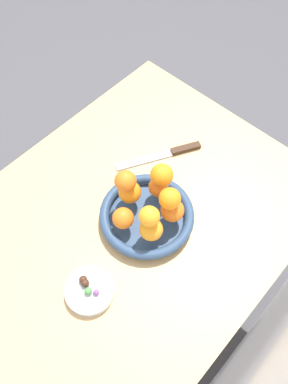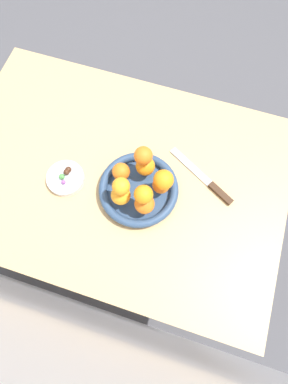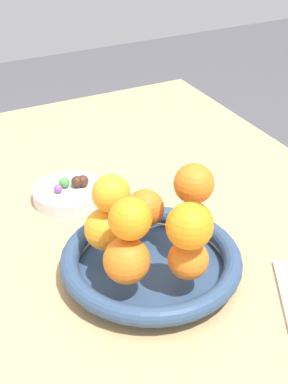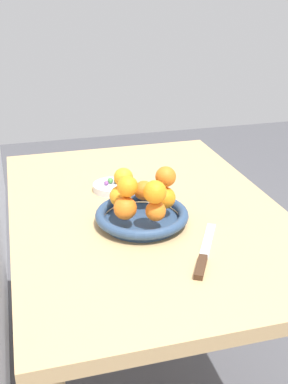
{
  "view_description": "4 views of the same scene",
  "coord_description": "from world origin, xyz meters",
  "views": [
    {
      "loc": [
        0.25,
        0.33,
        1.64
      ],
      "look_at": [
        -0.09,
        0.02,
        0.86
      ],
      "focal_mm": 35.0,
      "sensor_mm": 36.0,
      "label": 1
    },
    {
      "loc": [
        -0.2,
        0.33,
        1.64
      ],
      "look_at": [
        -0.11,
        0.07,
        0.86
      ],
      "focal_mm": 28.0,
      "sensor_mm": 36.0,
      "label": 2
    },
    {
      "loc": [
        -0.65,
        0.33,
        1.27
      ],
      "look_at": [
        -0.08,
        0.04,
        0.87
      ],
      "focal_mm": 55.0,
      "sensor_mm": 36.0,
      "label": 3
    },
    {
      "loc": [
        -1.19,
        0.33,
        1.35
      ],
      "look_at": [
        -0.07,
        0.03,
        0.83
      ],
      "focal_mm": 45.0,
      "sensor_mm": 36.0,
      "label": 4
    }
  ],
  "objects": [
    {
      "name": "candy_ball_0",
      "position": [
        0.15,
        0.05,
        0.77
      ],
      "size": [
        0.02,
        0.02,
        0.02
      ],
      "primitive_type": "sphere",
      "color": "#472819",
      "rests_on": "candy_dish"
    },
    {
      "name": "ground_plane",
      "position": [
        0.0,
        0.0,
        0.0
      ],
      "size": [
        6.0,
        6.0,
        0.0
      ],
      "primitive_type": "plane",
      "color": "#4C4C51"
    },
    {
      "name": "knife",
      "position": [
        -0.28,
        -0.07,
        0.75
      ],
      "size": [
        0.24,
        0.14,
        0.01
      ],
      "color": "#3F2819",
      "rests_on": "dining_table"
    },
    {
      "name": "orange_8",
      "position": [
        -0.12,
        0.08,
        0.87
      ],
      "size": [
        0.05,
        0.05,
        0.05
      ],
      "primitive_type": "sphere",
      "color": "orange",
      "rests_on": "orange_3"
    },
    {
      "name": "candy_ball_3",
      "position": [
        0.16,
        0.07,
        0.77
      ],
      "size": [
        0.02,
        0.02,
        0.02
      ],
      "primitive_type": "sphere",
      "color": "#4C9947",
      "rests_on": "candy_dish"
    },
    {
      "name": "fruit_bowl",
      "position": [
        -0.09,
        0.04,
        0.76
      ],
      "size": [
        0.25,
        0.25,
        0.04
      ],
      "color": "navy",
      "rests_on": "dining_table"
    },
    {
      "name": "dining_table",
      "position": [
        0.0,
        0.0,
        0.65
      ],
      "size": [
        1.1,
        0.76,
        0.74
      ],
      "color": "tan",
      "rests_on": "ground_plane"
    },
    {
      "name": "candy_dish",
      "position": [
        0.15,
        0.07,
        0.75
      ],
      "size": [
        0.12,
        0.12,
        0.02
      ],
      "primitive_type": "cylinder",
      "color": "silver",
      "rests_on": "dining_table"
    },
    {
      "name": "orange_0",
      "position": [
        -0.09,
        -0.03,
        0.81
      ],
      "size": [
        0.06,
        0.06,
        0.06
      ],
      "primitive_type": "sphere",
      "color": "orange",
      "rests_on": "fruit_bowl"
    },
    {
      "name": "candy_ball_2",
      "position": [
        0.15,
        0.04,
        0.77
      ],
      "size": [
        0.02,
        0.02,
        0.02
      ],
      "primitive_type": "sphere",
      "color": "#472819",
      "rests_on": "candy_dish"
    },
    {
      "name": "orange_6",
      "position": [
        -0.16,
        0.02,
        0.86
      ],
      "size": [
        0.06,
        0.06,
        0.06
      ],
      "primitive_type": "sphere",
      "color": "orange",
      "rests_on": "orange_4"
    },
    {
      "name": "orange_2",
      "position": [
        -0.05,
        0.08,
        0.81
      ],
      "size": [
        0.06,
        0.06,
        0.06
      ],
      "primitive_type": "sphere",
      "color": "orange",
      "rests_on": "fruit_bowl"
    },
    {
      "name": "candy_ball_1",
      "position": [
        0.14,
        0.09,
        0.77
      ],
      "size": [
        0.01,
        0.01,
        0.01
      ],
      "primitive_type": "sphere",
      "color": "#8C4C99",
      "rests_on": "candy_dish"
    },
    {
      "name": "orange_4",
      "position": [
        -0.15,
        0.02,
        0.81
      ],
      "size": [
        0.05,
        0.05,
        0.05
      ],
      "primitive_type": "sphere",
      "color": "orange",
      "rests_on": "fruit_bowl"
    },
    {
      "name": "orange_7",
      "position": [
        -0.05,
        0.08,
        0.86
      ],
      "size": [
        0.05,
        0.05,
        0.05
      ],
      "primitive_type": "sphere",
      "color": "orange",
      "rests_on": "orange_2"
    },
    {
      "name": "orange_5",
      "position": [
        -0.08,
        -0.03,
        0.87
      ],
      "size": [
        0.05,
        0.05,
        0.05
      ],
      "primitive_type": "sphere",
      "color": "orange",
      "rests_on": "orange_0"
    },
    {
      "name": "orange_1",
      "position": [
        -0.02,
        0.01,
        0.81
      ],
      "size": [
        0.06,
        0.06,
        0.06
      ],
      "primitive_type": "sphere",
      "color": "orange",
      "rests_on": "fruit_bowl"
    },
    {
      "name": "orange_3",
      "position": [
        -0.12,
        0.09,
        0.81
      ],
      "size": [
        0.06,
        0.06,
        0.06
      ],
      "primitive_type": "sphere",
      "color": "orange",
      "rests_on": "fruit_bowl"
    }
  ]
}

